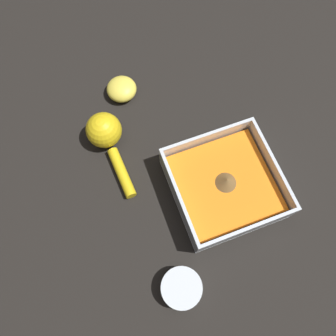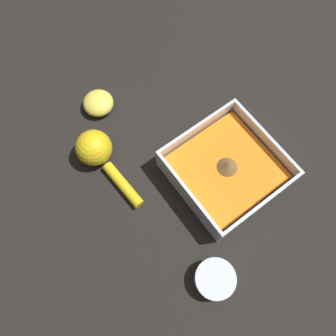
{
  "view_description": "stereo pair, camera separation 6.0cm",
  "coord_description": "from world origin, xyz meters",
  "px_view_note": "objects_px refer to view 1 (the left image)",
  "views": [
    {
      "loc": [
        0.12,
        -0.13,
        0.61
      ],
      "look_at": [
        -0.08,
        -0.05,
        0.03
      ],
      "focal_mm": 35.0,
      "sensor_mm": 36.0,
      "label": 1
    },
    {
      "loc": [
        0.09,
        -0.18,
        0.61
      ],
      "look_at": [
        -0.08,
        -0.05,
        0.03
      ],
      "focal_mm": 35.0,
      "sensor_mm": 36.0,
      "label": 2
    }
  ],
  "objects_px": {
    "lemon_squeezer": "(106,135)",
    "lemon_half": "(122,89)",
    "spice_bowl": "(181,288)",
    "square_dish": "(224,185)"
  },
  "relations": [
    {
      "from": "lemon_half",
      "to": "lemon_squeezer",
      "type": "bearing_deg",
      "value": -31.72
    },
    {
      "from": "lemon_squeezer",
      "to": "spice_bowl",
      "type": "bearing_deg",
      "value": -176.93
    },
    {
      "from": "square_dish",
      "to": "lemon_squeezer",
      "type": "height_order",
      "value": "lemon_squeezer"
    },
    {
      "from": "lemon_squeezer",
      "to": "lemon_half",
      "type": "distance_m",
      "value": 0.12
    },
    {
      "from": "square_dish",
      "to": "lemon_squeezer",
      "type": "xyz_separation_m",
      "value": [
        -0.17,
        -0.18,
        0.01
      ]
    },
    {
      "from": "lemon_half",
      "to": "spice_bowl",
      "type": "bearing_deg",
      "value": -3.44
    },
    {
      "from": "square_dish",
      "to": "spice_bowl",
      "type": "xyz_separation_m",
      "value": [
        0.14,
        -0.14,
        -0.01
      ]
    },
    {
      "from": "lemon_half",
      "to": "square_dish",
      "type": "bearing_deg",
      "value": 23.11
    },
    {
      "from": "square_dish",
      "to": "lemon_squeezer",
      "type": "distance_m",
      "value": 0.25
    },
    {
      "from": "spice_bowl",
      "to": "lemon_squeezer",
      "type": "distance_m",
      "value": 0.32
    }
  ]
}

